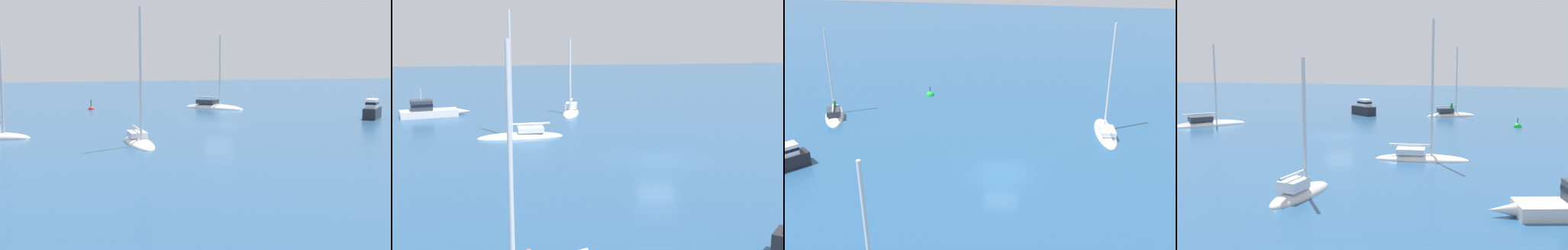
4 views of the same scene
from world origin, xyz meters
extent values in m
plane|color=navy|center=(0.00, 0.00, 0.00)|extent=(160.00, 160.00, 0.00)
cylinder|color=silver|center=(9.35, 17.83, 4.46)|extent=(0.16, 0.16, 7.94)
cube|color=silver|center=(17.16, -19.13, 0.33)|extent=(5.58, 3.13, 0.66)
cone|color=silver|center=(14.01, -19.92, 0.33)|extent=(1.44, 0.96, 0.66)
cube|color=#2D333D|center=(17.80, -18.97, 1.14)|extent=(2.24, 1.95, 0.96)
cube|color=black|center=(17.80, -18.97, 1.19)|extent=(2.29, 2.00, 0.24)
cylinder|color=silver|center=(17.80, -18.97, 2.14)|extent=(0.08, 0.08, 1.04)
ellipsoid|color=silver|center=(8.73, -8.40, 0.00)|extent=(6.76, 2.26, 0.80)
cube|color=silver|center=(7.94, -8.47, 0.60)|extent=(2.08, 1.38, 0.40)
cylinder|color=silver|center=(9.40, -8.35, 5.11)|extent=(0.19, 0.19, 9.42)
cylinder|color=silver|center=(7.91, -8.47, 1.05)|extent=(2.99, 0.38, 0.15)
ellipsoid|color=silver|center=(3.71, -18.85, 0.00)|extent=(2.47, 5.37, 0.94)
cube|color=silver|center=(3.59, -19.46, 0.74)|extent=(1.34, 1.73, 0.55)
cylinder|color=silver|center=(3.80, -18.34, 3.85)|extent=(0.20, 0.20, 6.77)
cylinder|color=silver|center=(3.58, -19.49, 1.27)|extent=(0.60, 2.32, 0.16)
camera|label=1|loc=(50.82, -13.92, 6.75)|focal=53.76mm
camera|label=2|loc=(9.21, 34.51, 8.94)|focal=51.37mm
camera|label=3|loc=(-31.13, -3.41, 17.41)|focal=43.13mm
camera|label=4|loc=(13.25, -42.29, 7.30)|focal=44.86mm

